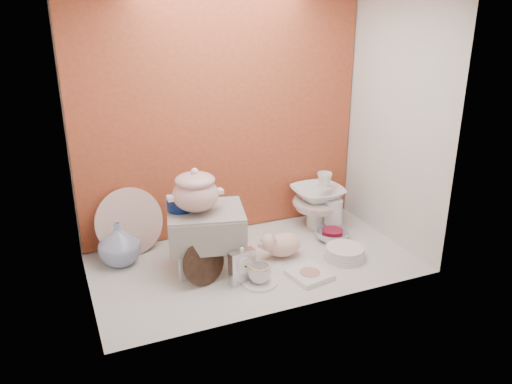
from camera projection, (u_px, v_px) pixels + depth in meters
ground at (254, 262)px, 2.95m from camera, size 1.80×1.80×0.00m
niche_shell at (241, 94)px, 2.77m from camera, size 1.86×1.03×1.53m
step_stool at (207, 239)px, 2.84m from camera, size 0.48×0.44×0.35m
soup_tureen at (195, 190)px, 2.70m from camera, size 0.34×0.34×0.25m
cobalt_bowl at (180, 204)px, 2.77m from camera, size 0.18×0.18×0.06m
floral_platter at (129, 222)px, 3.00m from camera, size 0.42×0.19×0.39m
blue_white_vase at (119, 243)px, 2.89m from camera, size 0.32×0.32×0.25m
lacquer_tray at (204, 263)px, 2.69m from camera, size 0.25×0.13×0.24m
mantel_clock at (242, 265)px, 2.70m from camera, size 0.15×0.07×0.21m
plush_pig at (284, 244)px, 2.98m from camera, size 0.31×0.26×0.16m
teacup_saucer at (259, 282)px, 2.72m from camera, size 0.20×0.20×0.01m
gold_rim_teacup at (259, 273)px, 2.71m from camera, size 0.13×0.13×0.10m
lattice_dish at (310, 275)px, 2.79m from camera, size 0.23×0.23×0.03m
dinner_plate_stack at (345, 253)px, 2.97m from camera, size 0.31×0.31×0.07m
crystal_bowl at (332, 235)px, 3.20m from camera, size 0.22×0.22×0.07m
clear_glass_vase at (333, 216)px, 3.29m from camera, size 0.12×0.12×0.22m
porcelain_tower at (317, 200)px, 3.34m from camera, size 0.39×0.39×0.37m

